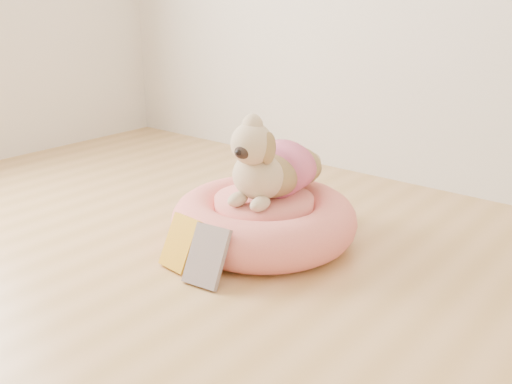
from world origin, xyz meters
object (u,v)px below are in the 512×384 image
Objects in this scene: pet_bed at (264,220)px; book_white at (207,256)px; dog at (271,152)px; book_yellow at (180,243)px.

pet_bed is 0.39m from book_white.
dog is 2.46× the size of book_yellow.
dog is 2.30× the size of book_white.
book_yellow is 0.16m from book_white.
dog is 0.49m from book_yellow.
book_yellow is at bearing -113.15° from dog.
pet_bed is 0.28m from dog.
pet_bed is 0.38m from book_yellow.
book_yellow is (-0.09, -0.37, 0.00)m from pet_bed.
dog is at bearing 65.64° from pet_bed.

